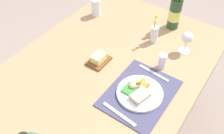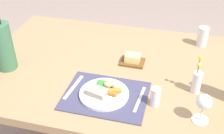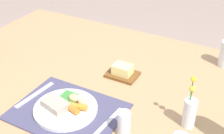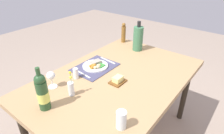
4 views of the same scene
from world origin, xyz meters
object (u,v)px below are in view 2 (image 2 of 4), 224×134
dinner_plate (104,92)px  flower_vase (197,81)px  salt_shaker (155,97)px  knife (140,99)px  wine_glass (204,103)px  cooler_bottle (3,46)px  water_tumbler (202,38)px  butter_dish (132,60)px  fork (73,87)px  dining_table (120,77)px

dinner_plate → flower_vase: (0.41, 0.14, 0.04)m
dinner_plate → salt_shaker: 0.24m
knife → wine_glass: bearing=-7.5°
salt_shaker → cooler_bottle: 0.82m
water_tumbler → butter_dish: water_tumbler is taller
dinner_plate → flower_vase: flower_vase is taller
flower_vase → wine_glass: size_ratio=1.46×
water_tumbler → dinner_plate: bearing=-126.0°
salt_shaker → butter_dish: bearing=117.7°
wine_glass → butter_dish: (-0.36, 0.36, -0.07)m
salt_shaker → dinner_plate: bearing=179.0°
dinner_plate → wine_glass: 0.45m
fork → flower_vase: 0.59m
fork → flower_vase: size_ratio=0.98×
knife → butter_dish: butter_dish is taller
butter_dish → salt_shaker: bearing=-62.3°
dinner_plate → salt_shaker: (0.24, -0.00, 0.03)m
dinner_plate → knife: dinner_plate is taller
cooler_bottle → flower_vase: bearing=2.5°
dining_table → wine_glass: size_ratio=11.34×
fork → salt_shaker: bearing=3.6°
fork → flower_vase: flower_vase is taller
salt_shaker → cooler_bottle: cooler_bottle is taller
flower_vase → wine_glass: 0.20m
knife → dining_table: bearing=126.5°
flower_vase → cooler_bottle: (-0.98, -0.04, 0.07)m
knife → butter_dish: bearing=112.0°
fork → butter_dish: (0.23, 0.29, 0.01)m
butter_dish → salt_shaker: (0.16, -0.31, 0.02)m
dinner_plate → salt_shaker: bearing=-1.0°
wine_glass → cooler_bottle: size_ratio=0.43×
flower_vase → water_tumbler: (0.03, 0.47, -0.01)m
dining_table → fork: size_ratio=7.98×
wine_glass → butter_dish: bearing=135.1°
knife → wine_glass: (0.27, -0.06, 0.09)m
knife → dinner_plate: bearing=-173.1°
dining_table → salt_shaker: (0.22, -0.25, 0.11)m
dinner_plate → cooler_bottle: 0.59m
water_tumbler → wine_glass: (-0.00, -0.66, 0.04)m
flower_vase → fork: bearing=-167.6°
flower_vase → butter_dish: size_ratio=1.52×
fork → flower_vase: bearing=18.6°
flower_vase → cooler_bottle: 0.98m
butter_dish → dining_table: bearing=-134.4°
knife → cooler_bottle: cooler_bottle is taller
wine_glass → dinner_plate: bearing=173.0°
fork → wine_glass: (0.60, -0.07, 0.09)m
salt_shaker → dining_table: bearing=131.1°
flower_vase → salt_shaker: flower_vase is taller
fork → water_tumbler: water_tumbler is taller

